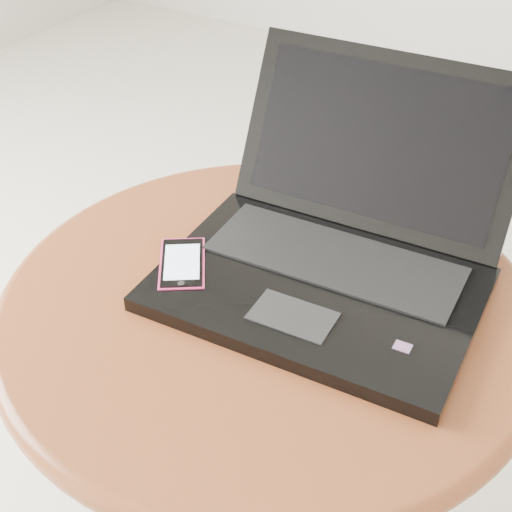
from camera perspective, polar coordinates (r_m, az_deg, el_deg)
The scene contains 4 objects.
table at distance 0.97m, azimuth 0.81°, elevation -8.14°, with size 0.66×0.66×0.53m.
laptop at distance 0.91m, azimuth 6.24°, elevation 0.92°, with size 0.40×0.39×0.23m.
phone_black at distance 0.94m, azimuth -3.40°, elevation -0.31°, with size 0.11×0.13×0.01m.
phone_pink at distance 0.92m, azimuth -5.76°, elevation -0.74°, with size 0.10×0.12×0.01m.
Camera 1 is at (0.36, -0.65, 1.10)m, focal length 51.39 mm.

